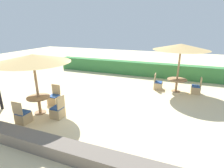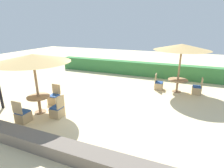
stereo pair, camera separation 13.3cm
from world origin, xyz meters
name	(u,v)px [view 1 (the left image)]	position (x,y,z in m)	size (l,w,h in m)	color
ground_plane	(107,106)	(0.00, 0.00, 0.00)	(40.00, 40.00, 0.00)	beige
hedge_row	(137,68)	(0.00, 5.94, 0.50)	(13.00, 0.70, 1.01)	#387A3D
stone_border	(60,149)	(0.00, -3.53, 0.21)	(10.00, 0.56, 0.41)	#6B6056
parasol_front_left	(33,58)	(-2.46, -1.66, 2.36)	(2.94, 2.94, 2.53)	#93704C
round_table_front_left	(39,101)	(-2.46, -1.66, 0.56)	(0.94, 0.94, 0.74)	#93704C
patio_chair_front_left_south	(23,116)	(-2.46, -2.54, 0.26)	(0.46, 0.46, 0.93)	tan
patio_chair_front_left_east	(58,111)	(-1.47, -1.72, 0.26)	(0.46, 0.46, 0.93)	tan
patio_chair_front_left_north	(54,99)	(-2.45, -0.71, 0.26)	(0.46, 0.46, 0.93)	tan
parasol_back_right	(181,47)	(2.93, 3.21, 2.51)	(2.94, 2.94, 2.69)	#93704C
round_table_back_right	(177,82)	(2.93, 3.21, 0.57)	(1.08, 1.08, 0.73)	#93704C
patio_chair_back_right_east	(196,89)	(3.97, 3.24, 0.26)	(0.46, 0.46, 0.93)	tan
patio_chair_back_right_west	(158,85)	(1.90, 3.25, 0.26)	(0.46, 0.46, 0.93)	tan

